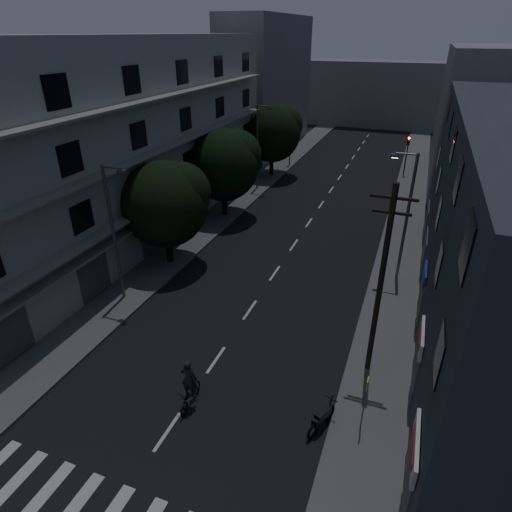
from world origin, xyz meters
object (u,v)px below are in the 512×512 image
Objects in this scene: utility_pole at (381,281)px; cyclist at (190,390)px; bus_stop_sign at (366,395)px; motorcycle at (321,418)px.

cyclist is at bearing -144.58° from utility_pole.
utility_pole reaches higher than bus_stop_sign.
motorcycle is at bearing -163.50° from bus_stop_sign.
utility_pole is 4.90× the size of motorcycle.
motorcycle is 5.52m from cyclist.
motorcycle is (-1.50, -0.45, -1.40)m from bus_stop_sign.
motorcycle is 0.77× the size of cyclist.
cyclist is at bearing -170.08° from bus_stop_sign.
cyclist reaches higher than motorcycle.
utility_pole is 9.22m from cyclist.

